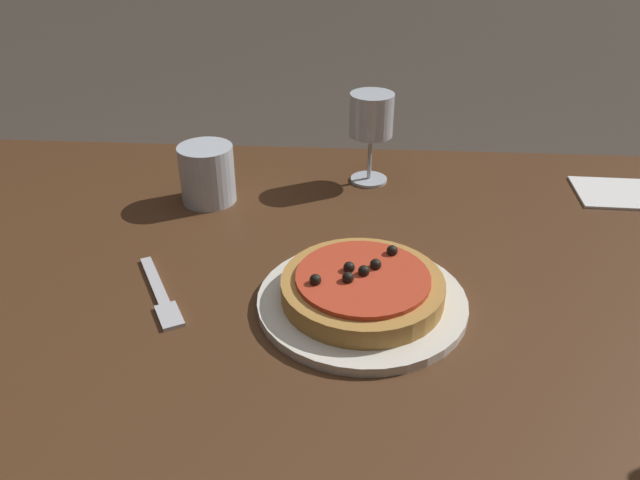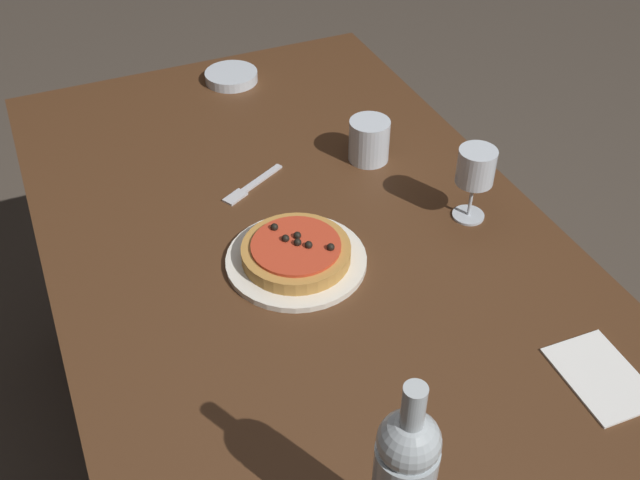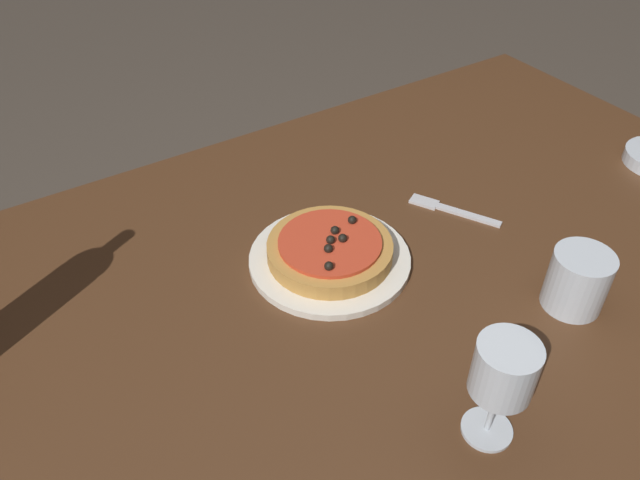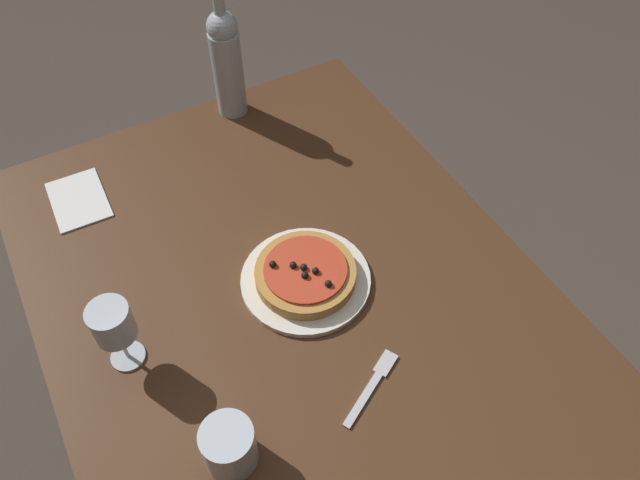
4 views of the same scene
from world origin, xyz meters
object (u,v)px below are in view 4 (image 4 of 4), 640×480
Objects in this scene: pizza at (305,273)px; water_cup at (229,446)px; dinner_plate at (306,280)px; fork at (373,383)px; wine_bottle at (227,61)px; dining_table at (315,354)px; wine_glass at (113,325)px.

pizza is 0.36m from water_cup.
pizza is at bearing -53.33° from dinner_plate.
water_cup is 0.60× the size of fork.
fork is at bearing 0.03° from dinner_plate.
fork is at bearing 0.06° from pizza.
dinner_plate is at bearing 132.83° from water_cup.
wine_bottle is (-0.55, 0.09, 0.11)m from pizza.
water_cup is (0.14, -0.23, 0.14)m from dining_table.
water_cup is at bearing -24.06° from wine_bottle.
fork is at bearing 89.55° from water_cup.
water_cup reaches higher than dinner_plate.
dinner_plate is 0.37m from wine_glass.
dinner_plate is 0.25m from fork.
wine_glass is (-0.01, -0.36, 0.08)m from pizza.
dining_table is at bearing -19.47° from pizza.
wine_glass is 0.70m from wine_bottle.
dinner_plate is at bearing 126.67° from pizza.
dinner_plate is 1.30× the size of pizza.
dinner_plate is at bearing 61.16° from fork.
wine_bottle is at bearing 169.13° from dining_table.
dinner_plate is 0.57m from wine_bottle.
dinner_plate is 0.80× the size of wine_bottle.
dinner_plate is at bearing 88.66° from wine_glass.
dinner_plate is 0.37m from water_cup.
wine_glass is 0.48× the size of wine_bottle.
wine_bottle is 2.10× the size of fork.
pizza reaches higher than fork.
water_cup reaches higher than fork.
fork reaches higher than dining_table.
dinner_plate reaches higher than dining_table.
pizza reaches higher than dinner_plate.
fork is (0.25, 0.00, -0.00)m from dinner_plate.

